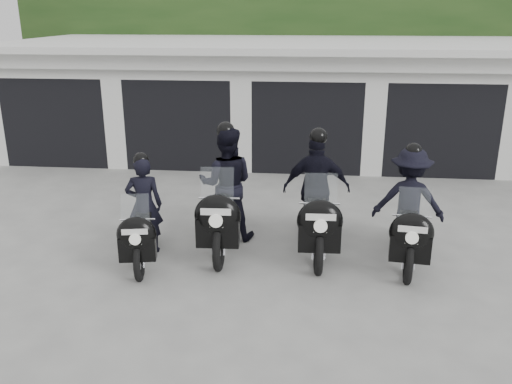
# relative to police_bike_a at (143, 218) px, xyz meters

# --- Properties ---
(ground) EXTENTS (80.00, 80.00, 0.00)m
(ground) POSITION_rel_police_bike_a_xyz_m (2.48, -0.50, -0.68)
(ground) COLOR #9C9C97
(ground) RESTS_ON ground
(garage_block) EXTENTS (16.40, 6.80, 2.96)m
(garage_block) POSITION_rel_police_bike_a_xyz_m (2.48, 7.55, 0.74)
(garage_block) COLOR silver
(garage_block) RESTS_ON ground
(background_vegetation) EXTENTS (20.00, 3.90, 5.80)m
(background_vegetation) POSITION_rel_police_bike_a_xyz_m (2.85, 12.41, 2.09)
(background_vegetation) COLOR #1B3714
(background_vegetation) RESTS_ON ground
(police_bike_a) EXTENTS (0.81, 1.95, 1.72)m
(police_bike_a) POSITION_rel_police_bike_a_xyz_m (0.00, 0.00, 0.00)
(police_bike_a) COLOR black
(police_bike_a) RESTS_ON ground
(police_bike_b) EXTENTS (0.98, 2.41, 2.09)m
(police_bike_b) POSITION_rel_police_bike_a_xyz_m (1.19, 0.75, 0.20)
(police_bike_b) COLOR black
(police_bike_b) RESTS_ON ground
(police_bike_c) EXTENTS (1.13, 2.34, 2.03)m
(police_bike_c) POSITION_rel_police_bike_a_xyz_m (2.70, 0.74, 0.18)
(police_bike_c) COLOR black
(police_bike_c) RESTS_ON ground
(police_bike_d) EXTENTS (1.19, 2.15, 1.87)m
(police_bike_d) POSITION_rel_police_bike_a_xyz_m (4.13, 0.51, 0.12)
(police_bike_d) COLOR black
(police_bike_d) RESTS_ON ground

